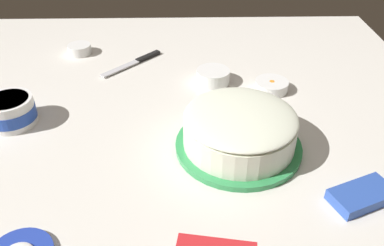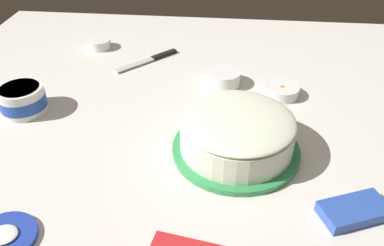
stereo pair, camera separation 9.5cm
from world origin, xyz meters
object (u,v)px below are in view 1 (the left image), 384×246
Objects in this scene: frosted_cake at (239,131)px; sprinkle_bowl_orange at (271,85)px; frosting_tub at (11,111)px; sprinkle_bowl_blue at (213,76)px; candy_box_upper at (362,196)px; sprinkle_bowl_rainbow at (80,49)px; spreading_knife at (137,61)px.

frosted_cake is 0.29m from sprinkle_bowl_orange.
frosting_tub is 0.56m from sprinkle_bowl_blue.
sprinkle_bowl_blue is at bearing -83.13° from candy_box_upper.
sprinkle_bowl_rainbow is (0.61, -0.26, 0.00)m from sprinkle_bowl_orange.
sprinkle_bowl_blue is at bearing 150.66° from spreading_knife.
sprinkle_bowl_orange is 0.66m from sprinkle_bowl_rainbow.
sprinkle_bowl_blue is 0.55m from candy_box_upper.
sprinkle_bowl_orange is 0.74× the size of candy_box_upper.
frosted_cake reaches higher than sprinkle_bowl_rainbow.
spreading_knife is at bearing -130.68° from frosting_tub.
spreading_knife is (-0.29, -0.33, -0.03)m from frosting_tub.
frosted_cake is 0.58m from frosting_tub.
frosting_tub reaches higher than sprinkle_bowl_rainbow.
sprinkle_bowl_rainbow reaches higher than spreading_knife.
spreading_knife is 0.28m from sprinkle_bowl_blue.
sprinkle_bowl_orange is at bearing 156.92° from sprinkle_bowl_rainbow.
frosted_cake is at bearing 64.17° from sprinkle_bowl_orange.
sprinkle_bowl_rainbow is (0.20, -0.08, 0.01)m from spreading_knife.
frosted_cake is 0.32m from sprinkle_bowl_blue.
sprinkle_bowl_orange is (-0.17, 0.05, -0.01)m from sprinkle_bowl_blue.
frosted_cake is at bearing 97.22° from sprinkle_bowl_blue.
sprinkle_bowl_blue is (-0.24, 0.14, 0.02)m from spreading_knife.
sprinkle_bowl_rainbow is (0.48, -0.52, -0.03)m from frosted_cake.
spreading_knife is at bearing -72.73° from candy_box_upper.
sprinkle_bowl_orange is 1.23× the size of sprinkle_bowl_rainbow.
frosted_cake reaches higher than sprinkle_bowl_blue.
spreading_knife is 1.89× the size of sprinkle_bowl_orange.
sprinkle_bowl_blue is at bearing 154.49° from sprinkle_bowl_rainbow.
spreading_knife is at bearing -57.92° from frosted_cake.
candy_box_upper is at bearing 103.19° from sprinkle_bowl_orange.
candy_box_upper is (-0.27, 0.48, -0.01)m from sprinkle_bowl_blue.
frosting_tub is 0.85m from candy_box_upper.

